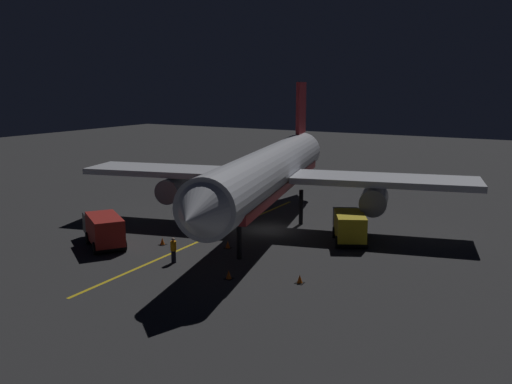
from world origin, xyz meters
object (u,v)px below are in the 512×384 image
(traffic_cone_near_left, at_px, (300,279))
(traffic_cone_far, at_px, (229,275))
(airliner, at_px, (270,172))
(ground_crew_worker, at_px, (173,250))
(traffic_cone_near_right, at_px, (228,245))
(baggage_truck, at_px, (103,229))
(traffic_cone_under_wing, at_px, (162,242))
(catering_truck, at_px, (349,226))

(traffic_cone_near_left, distance_m, traffic_cone_far, 4.39)
(airliner, bearing_deg, traffic_cone_near_left, 126.20)
(airliner, distance_m, ground_crew_worker, 12.02)
(airliner, distance_m, traffic_cone_near_right, 8.02)
(traffic_cone_near_left, relative_size, traffic_cone_near_right, 1.00)
(baggage_truck, bearing_deg, traffic_cone_far, 172.61)
(traffic_cone_near_right, xyz_separation_m, traffic_cone_under_wing, (4.71, 1.70, 0.00))
(baggage_truck, height_order, traffic_cone_near_right, baggage_truck)
(traffic_cone_near_left, bearing_deg, traffic_cone_under_wing, -10.52)
(airliner, bearing_deg, traffic_cone_far, 106.86)
(traffic_cone_near_right, bearing_deg, catering_truck, -138.06)
(traffic_cone_near_right, relative_size, traffic_cone_far, 1.00)
(traffic_cone_near_left, bearing_deg, baggage_truck, -0.27)
(traffic_cone_near_left, bearing_deg, catering_truck, -85.92)
(airliner, distance_m, traffic_cone_near_left, 13.97)
(catering_truck, relative_size, ground_crew_worker, 3.44)
(baggage_truck, bearing_deg, catering_truck, -146.51)
(ground_crew_worker, xyz_separation_m, traffic_cone_under_wing, (3.37, -2.95, -0.64))
(ground_crew_worker, relative_size, traffic_cone_far, 3.16)
(traffic_cone_near_left, height_order, traffic_cone_far, same)
(airliner, height_order, catering_truck, airliner)
(catering_truck, height_order, traffic_cone_far, catering_truck)
(catering_truck, height_order, traffic_cone_under_wing, catering_truck)
(catering_truck, distance_m, traffic_cone_near_left, 10.34)
(baggage_truck, height_order, traffic_cone_under_wing, baggage_truck)
(ground_crew_worker, bearing_deg, baggage_truck, -5.81)
(traffic_cone_under_wing, height_order, traffic_cone_far, same)
(traffic_cone_near_left, xyz_separation_m, traffic_cone_near_right, (7.71, -4.00, 0.00))
(airliner, bearing_deg, ground_crew_worker, 83.82)
(airliner, height_order, traffic_cone_near_right, airliner)
(catering_truck, xyz_separation_m, traffic_cone_near_left, (-0.73, 10.27, -0.93))
(ground_crew_worker, bearing_deg, airliner, -96.18)
(baggage_truck, distance_m, traffic_cone_near_right, 9.36)
(traffic_cone_near_left, distance_m, traffic_cone_under_wing, 12.63)
(airliner, xyz_separation_m, traffic_cone_far, (-3.69, 12.17, -4.44))
(traffic_cone_near_left, height_order, traffic_cone_under_wing, same)
(baggage_truck, height_order, catering_truck, baggage_truck)
(catering_truck, distance_m, ground_crew_worker, 13.73)
(catering_truck, relative_size, traffic_cone_near_left, 10.89)
(traffic_cone_near_right, height_order, traffic_cone_far, same)
(baggage_truck, xyz_separation_m, catering_truck, (-15.41, -10.20, -0.04))
(airliner, distance_m, baggage_truck, 13.92)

